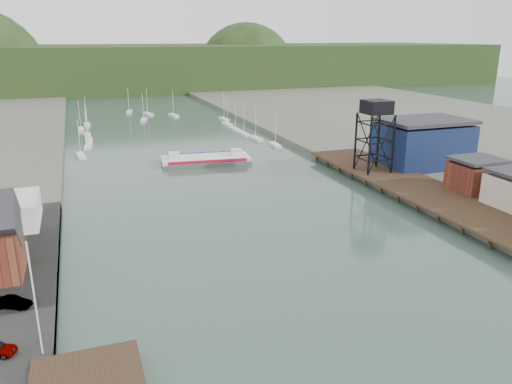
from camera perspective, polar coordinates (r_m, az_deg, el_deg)
ground at (r=55.81m, az=14.49°, el=-17.72°), size 600.00×600.00×0.00m
east_land at (r=170.09m, az=25.46°, el=5.00°), size 120.00×400.00×3.20m
east_pier at (r=108.37m, az=17.68°, el=0.65°), size 14.00×70.00×2.45m
flagpole at (r=53.02m, az=-23.97°, el=-11.15°), size 0.16×0.16×12.00m
lift_tower at (r=114.73m, az=13.59°, el=8.93°), size 6.50×6.50×16.00m
blue_shed at (r=126.45m, az=18.56°, el=5.31°), size 20.50×14.50×11.30m
marina_sailboats at (r=180.28m, az=-10.77°, el=7.12°), size 57.71×92.65×0.90m
distant_hills at (r=339.77m, az=-16.20°, el=13.16°), size 500.00×120.00×80.00m
chain_ferry at (r=130.49m, az=-5.77°, el=3.72°), size 23.46×11.39×3.26m
car_west_b at (r=65.17m, az=-26.00°, el=-11.27°), size 4.20×3.15×1.32m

